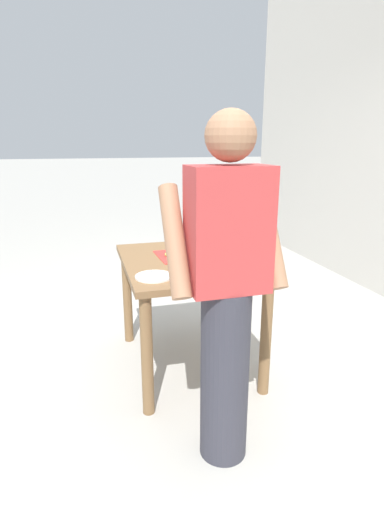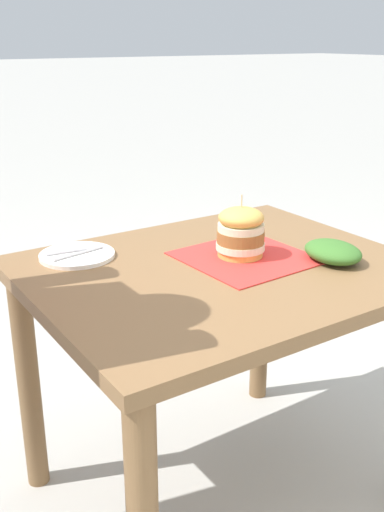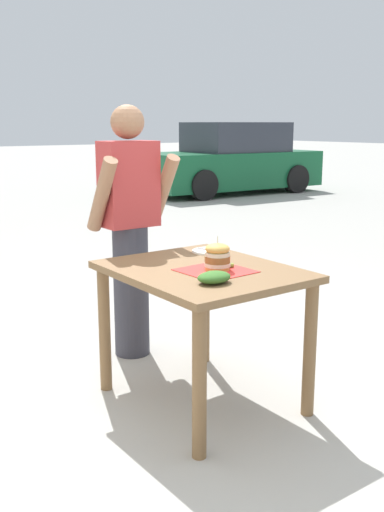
{
  "view_description": "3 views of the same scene",
  "coord_description": "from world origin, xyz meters",
  "px_view_note": "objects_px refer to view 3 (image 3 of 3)",
  "views": [
    {
      "loc": [
        0.67,
        2.5,
        1.55
      ],
      "look_at": [
        0.0,
        0.1,
        0.84
      ],
      "focal_mm": 28.0,
      "sensor_mm": 36.0,
      "label": 1
    },
    {
      "loc": [
        -1.27,
        0.93,
        1.4
      ],
      "look_at": [
        0.0,
        0.1,
        0.84
      ],
      "focal_mm": 42.0,
      "sensor_mm": 36.0,
      "label": 2
    },
    {
      "loc": [
        -1.93,
        -2.56,
        1.57
      ],
      "look_at": [
        0.0,
        0.1,
        0.84
      ],
      "focal_mm": 42.0,
      "sensor_mm": 36.0,
      "label": 3
    }
  ],
  "objects_px": {
    "patio_table": "(203,291)",
    "pickle_spear": "(226,266)",
    "side_plate_with_forks": "(210,251)",
    "side_salad": "(214,277)",
    "parked_car_near_curb": "(232,161)",
    "sandwich": "(217,257)",
    "diner_across_table": "(130,228)"
  },
  "relations": [
    {
      "from": "diner_across_table",
      "to": "side_plate_with_forks",
      "type": "bearing_deg",
      "value": -66.88
    },
    {
      "from": "diner_across_table",
      "to": "parked_car_near_curb",
      "type": "distance_m",
      "value": 10.04
    },
    {
      "from": "pickle_spear",
      "to": "side_plate_with_forks",
      "type": "height_order",
      "value": "pickle_spear"
    },
    {
      "from": "side_salad",
      "to": "parked_car_near_curb",
      "type": "distance_m",
      "value": 11.04
    },
    {
      "from": "side_plate_with_forks",
      "to": "pickle_spear",
      "type": "bearing_deg",
      "value": -116.53
    },
    {
      "from": "side_plate_with_forks",
      "to": "diner_across_table",
      "type": "distance_m",
      "value": 0.62
    },
    {
      "from": "patio_table",
      "to": "sandwich",
      "type": "distance_m",
      "value": 0.23
    },
    {
      "from": "pickle_spear",
      "to": "parked_car_near_curb",
      "type": "relative_size",
      "value": 0.02
    },
    {
      "from": "sandwich",
      "to": "diner_across_table",
      "type": "xyz_separation_m",
      "value": [
        0.02,
        0.96,
        0.02
      ]
    },
    {
      "from": "sandwich",
      "to": "side_salad",
      "type": "bearing_deg",
      "value": -131.96
    },
    {
      "from": "side_plate_with_forks",
      "to": "patio_table",
      "type": "bearing_deg",
      "value": -133.08
    },
    {
      "from": "patio_table",
      "to": "parked_car_near_curb",
      "type": "bearing_deg",
      "value": 49.44
    },
    {
      "from": "diner_across_table",
      "to": "parked_car_near_curb",
      "type": "bearing_deg",
      "value": 46.41
    },
    {
      "from": "sandwich",
      "to": "side_plate_with_forks",
      "type": "height_order",
      "value": "sandwich"
    },
    {
      "from": "pickle_spear",
      "to": "patio_table",
      "type": "bearing_deg",
      "value": 138.31
    },
    {
      "from": "diner_across_table",
      "to": "parked_car_near_curb",
      "type": "relative_size",
      "value": 0.4
    },
    {
      "from": "parked_car_near_curb",
      "to": "sandwich",
      "type": "bearing_deg",
      "value": -130.12
    },
    {
      "from": "sandwich",
      "to": "side_salad",
      "type": "xyz_separation_m",
      "value": [
        -0.18,
        -0.2,
        -0.05
      ]
    },
    {
      "from": "patio_table",
      "to": "pickle_spear",
      "type": "xyz_separation_m",
      "value": [
        0.09,
        -0.08,
        0.15
      ]
    },
    {
      "from": "side_salad",
      "to": "parked_car_near_curb",
      "type": "relative_size",
      "value": 0.04
    },
    {
      "from": "diner_across_table",
      "to": "pickle_spear",
      "type": "bearing_deg",
      "value": -87.45
    },
    {
      "from": "side_salad",
      "to": "pickle_spear",
      "type": "bearing_deg",
      "value": 40.3
    },
    {
      "from": "sandwich",
      "to": "side_plate_with_forks",
      "type": "relative_size",
      "value": 0.83
    },
    {
      "from": "patio_table",
      "to": "side_plate_with_forks",
      "type": "height_order",
      "value": "side_plate_with_forks"
    },
    {
      "from": "sandwich",
      "to": "pickle_spear",
      "type": "bearing_deg",
      "value": 5.59
    },
    {
      "from": "side_plate_with_forks",
      "to": "parked_car_near_curb",
      "type": "distance_m",
      "value": 10.3
    },
    {
      "from": "patio_table",
      "to": "side_salad",
      "type": "bearing_deg",
      "value": -116.85
    },
    {
      "from": "side_plate_with_forks",
      "to": "side_salad",
      "type": "bearing_deg",
      "value": -126.12
    },
    {
      "from": "sandwich",
      "to": "parked_car_near_curb",
      "type": "bearing_deg",
      "value": 49.88
    },
    {
      "from": "side_salad",
      "to": "diner_across_table",
      "type": "bearing_deg",
      "value": 80.4
    },
    {
      "from": "patio_table",
      "to": "side_salad",
      "type": "distance_m",
      "value": 0.36
    },
    {
      "from": "pickle_spear",
      "to": "side_plate_with_forks",
      "type": "distance_m",
      "value": 0.44
    }
  ]
}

